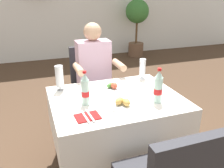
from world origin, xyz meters
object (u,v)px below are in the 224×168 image
at_px(napkin_cutlery_set, 88,117).
at_px(main_dining_table, 116,116).
at_px(plate_near_camera, 121,103).
at_px(plate_far_diner, 111,87).
at_px(chair_far_diner_seat, 92,84).
at_px(cola_bottle_secondary, 85,90).
at_px(seated_diner_far, 95,74).
at_px(cola_bottle_primary, 158,88).
at_px(potted_plant_corner, 137,20).
at_px(beer_glass_middle, 142,69).
at_px(beer_glass_left, 60,77).

bearing_deg(napkin_cutlery_set, main_dining_table, 38.93).
distance_m(plate_near_camera, plate_far_diner, 0.34).
xyz_separation_m(chair_far_diner_seat, cola_bottle_secondary, (-0.27, -0.86, 0.31)).
distance_m(main_dining_table, napkin_cutlery_set, 0.43).
xyz_separation_m(seated_diner_far, cola_bottle_primary, (0.26, -0.90, 0.15)).
xyz_separation_m(main_dining_table, cola_bottle_secondary, (-0.27, -0.04, 0.30)).
relative_size(plate_far_diner, napkin_cutlery_set, 1.18).
bearing_deg(potted_plant_corner, main_dining_table, -117.49).
bearing_deg(chair_far_diner_seat, cola_bottle_primary, -74.69).
distance_m(main_dining_table, beer_glass_middle, 0.59).
relative_size(main_dining_table, cola_bottle_secondary, 3.91).
bearing_deg(cola_bottle_secondary, beer_glass_middle, 29.06).
bearing_deg(main_dining_table, cola_bottle_secondary, -170.94).
relative_size(seated_diner_far, beer_glass_middle, 6.20).
xyz_separation_m(chair_far_diner_seat, plate_far_diner, (0.02, -0.64, 0.21)).
xyz_separation_m(main_dining_table, beer_glass_left, (-0.41, 0.30, 0.30)).
bearing_deg(beer_glass_left, napkin_cutlery_set, -78.72).
xyz_separation_m(plate_near_camera, beer_glass_middle, (0.42, 0.49, 0.08)).
distance_m(main_dining_table, plate_near_camera, 0.26).
height_order(plate_far_diner, potted_plant_corner, potted_plant_corner).
height_order(main_dining_table, seated_diner_far, seated_diner_far).
height_order(chair_far_diner_seat, plate_near_camera, chair_far_diner_seat).
bearing_deg(cola_bottle_secondary, main_dining_table, 9.06).
height_order(seated_diner_far, plate_near_camera, seated_diner_far).
height_order(main_dining_table, napkin_cutlery_set, napkin_cutlery_set).
relative_size(chair_far_diner_seat, beer_glass_middle, 4.77).
distance_m(main_dining_table, potted_plant_corner, 4.19).
bearing_deg(seated_diner_far, beer_glass_left, -137.01).
bearing_deg(seated_diner_far, plate_near_camera, -92.39).
bearing_deg(cola_bottle_secondary, napkin_cutlery_set, -100.37).
xyz_separation_m(beer_glass_middle, potted_plant_corner, (1.53, 3.38, 0.06)).
relative_size(chair_far_diner_seat, seated_diner_far, 0.77).
bearing_deg(seated_diner_far, beer_glass_middle, -44.26).
xyz_separation_m(seated_diner_far, beer_glass_middle, (0.38, -0.37, 0.13)).
xyz_separation_m(chair_far_diner_seat, potted_plant_corner, (1.93, 2.89, 0.35)).
bearing_deg(plate_far_diner, chair_far_diner_seat, 91.64).
xyz_separation_m(main_dining_table, plate_far_diner, (0.02, 0.18, 0.20)).
bearing_deg(beer_glass_middle, plate_far_diner, -158.40).
bearing_deg(cola_bottle_secondary, plate_far_diner, 37.61).
distance_m(main_dining_table, beer_glass_left, 0.59).
height_order(cola_bottle_primary, cola_bottle_secondary, cola_bottle_primary).
bearing_deg(chair_far_diner_seat, main_dining_table, -90.00).
height_order(beer_glass_left, beer_glass_middle, beer_glass_left).
xyz_separation_m(beer_glass_left, beer_glass_middle, (0.81, 0.03, -0.02)).
bearing_deg(beer_glass_left, main_dining_table, -36.23).
bearing_deg(seated_diner_far, plate_far_diner, -89.85).
xyz_separation_m(plate_near_camera, potted_plant_corner, (1.95, 3.87, 0.14)).
height_order(cola_bottle_primary, napkin_cutlery_set, cola_bottle_primary).
distance_m(beer_glass_middle, napkin_cutlery_set, 0.91).
xyz_separation_m(cola_bottle_primary, napkin_cutlery_set, (-0.58, -0.05, -0.12)).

